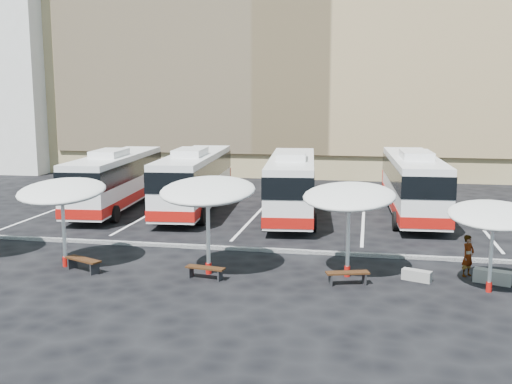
% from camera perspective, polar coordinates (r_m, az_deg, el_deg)
% --- Properties ---
extents(ground, '(120.00, 120.00, 0.00)m').
position_cam_1_polar(ground, '(26.05, -3.40, -5.77)').
color(ground, black).
rests_on(ground, ground).
extents(sandstone_building, '(42.00, 18.25, 29.60)m').
position_cam_1_polar(sandstone_building, '(56.90, 4.57, 15.18)').
color(sandstone_building, tan).
rests_on(sandstone_building, ground).
extents(apartment_block, '(14.00, 14.00, 18.00)m').
position_cam_1_polar(apartment_block, '(62.59, -22.82, 10.63)').
color(apartment_block, silver).
rests_on(apartment_block, ground).
extents(curb_divider, '(34.00, 0.25, 0.15)m').
position_cam_1_polar(curb_divider, '(26.50, -3.14, -5.34)').
color(curb_divider, black).
rests_on(curb_divider, ground).
extents(bay_lines, '(24.15, 12.00, 0.01)m').
position_cam_1_polar(bay_lines, '(33.66, -0.09, -2.29)').
color(bay_lines, white).
rests_on(bay_lines, ground).
extents(bus_0, '(3.31, 11.58, 3.63)m').
position_cam_1_polar(bus_0, '(36.33, -13.18, 1.28)').
color(bus_0, white).
rests_on(bus_0, ground).
extents(bus_1, '(3.40, 11.93, 3.74)m').
position_cam_1_polar(bus_1, '(35.09, -5.88, 1.30)').
color(bus_1, white).
rests_on(bus_1, ground).
extents(bus_2, '(3.54, 11.82, 3.69)m').
position_cam_1_polar(bus_2, '(33.42, 3.43, 0.89)').
color(bus_2, white).
rests_on(bus_2, ground).
extents(bus_3, '(3.20, 11.93, 3.75)m').
position_cam_1_polar(bus_3, '(34.50, 14.71, 0.91)').
color(bus_3, white).
rests_on(bus_3, ground).
extents(sunshade_1, '(3.53, 3.57, 3.55)m').
position_cam_1_polar(sunshade_1, '(24.48, -18.01, 0.04)').
color(sunshade_1, white).
rests_on(sunshade_1, ground).
extents(sunshade_2, '(3.81, 3.86, 3.76)m').
position_cam_1_polar(sunshade_2, '(22.38, -4.63, 0.09)').
color(sunshade_2, white).
rests_on(sunshade_2, ground).
extents(sunshade_3, '(4.07, 4.11, 3.58)m').
position_cam_1_polar(sunshade_3, '(22.26, 8.86, -0.45)').
color(sunshade_3, white).
rests_on(sunshade_3, ground).
extents(sunshade_4, '(3.23, 3.27, 3.18)m').
position_cam_1_polar(sunshade_4, '(21.83, 21.69, -2.09)').
color(sunshade_4, white).
rests_on(sunshade_4, ground).
extents(wood_bench_1, '(1.68, 1.09, 0.51)m').
position_cam_1_polar(wood_bench_1, '(24.14, -16.14, -6.39)').
color(wood_bench_1, black).
rests_on(wood_bench_1, ground).
extents(wood_bench_2, '(1.53, 0.63, 0.45)m').
position_cam_1_polar(wood_bench_2, '(22.38, -4.85, -7.39)').
color(wood_bench_2, black).
rests_on(wood_bench_2, ground).
extents(wood_bench_3, '(1.60, 0.84, 0.48)m').
position_cam_1_polar(wood_bench_3, '(21.89, 8.71, -7.81)').
color(wood_bench_3, black).
rests_on(wood_bench_3, ground).
extents(conc_bench_0, '(1.11, 0.72, 0.40)m').
position_cam_1_polar(conc_bench_0, '(22.91, 15.06, -7.68)').
color(conc_bench_0, gray).
rests_on(conc_bench_0, ground).
extents(conc_bench_1, '(1.37, 0.84, 0.49)m').
position_cam_1_polar(conc_bench_1, '(23.45, 21.60, -7.51)').
color(conc_bench_1, gray).
rests_on(conc_bench_1, ground).
extents(passenger_0, '(0.67, 0.68, 1.57)m').
position_cam_1_polar(passenger_0, '(23.87, 19.55, -5.75)').
color(passenger_0, black).
rests_on(passenger_0, ground).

